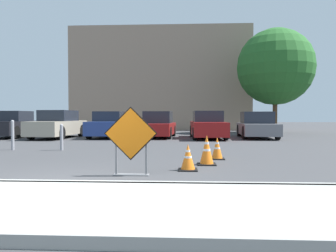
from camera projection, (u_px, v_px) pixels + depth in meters
ground_plane at (137, 142)px, 15.55m from camera, size 96.00×96.00×0.00m
sidewalk_strip at (13, 205)px, 4.33m from camera, size 25.05×2.48×0.14m
curb_lip at (51, 185)px, 5.56m from camera, size 25.05×0.20×0.14m
road_closed_sign at (131, 139)px, 6.78m from camera, size 1.11×0.20×1.44m
traffic_cone_nearest at (188, 158)px, 7.46m from camera, size 0.43×0.43×0.60m
traffic_cone_second at (207, 150)px, 8.31m from camera, size 0.47×0.47×0.75m
traffic_cone_third at (217, 149)px, 9.36m from camera, size 0.42×0.42×0.63m
parked_car_nearest at (12, 125)px, 18.73m from camera, size 1.88×4.01×1.51m
parked_car_second at (58, 125)px, 18.30m from camera, size 1.96×4.68×1.55m
parked_car_third at (110, 125)px, 18.75m from camera, size 1.79×4.42×1.48m
parked_car_fourth at (158, 126)px, 18.69m from camera, size 1.95×4.14×1.49m
parked_car_fifth at (208, 126)px, 17.95m from camera, size 1.88×4.49×1.50m
parked_car_sixth at (257, 126)px, 18.30m from camera, size 2.07×4.35×1.47m
bollard_nearest at (62, 136)px, 11.78m from camera, size 0.12×0.12×0.95m
bollard_second at (13, 134)px, 11.87m from camera, size 0.12×0.12×1.09m
building_facade_backdrop at (161, 81)px, 29.75m from camera, size 15.46×5.00×8.83m
street_tree_behind_lot at (275, 67)px, 22.99m from camera, size 5.35×5.35×7.35m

